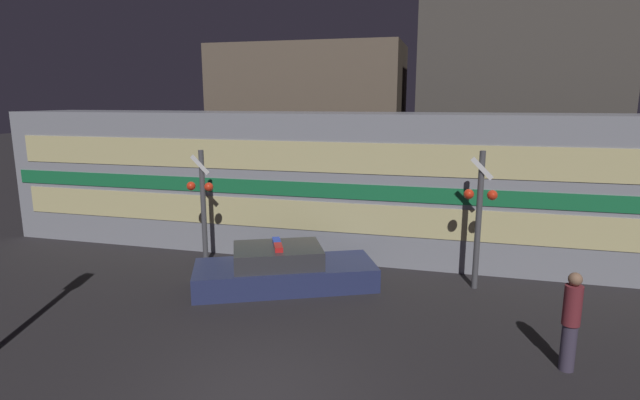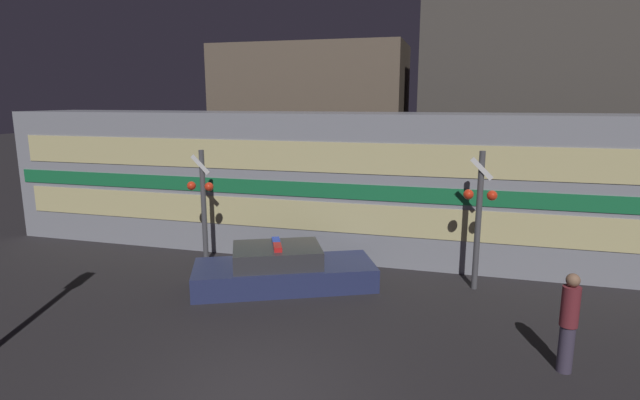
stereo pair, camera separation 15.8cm
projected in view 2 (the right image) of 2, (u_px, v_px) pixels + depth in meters
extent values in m
plane|color=#262326|center=(253.00, 396.00, 8.32)|extent=(120.00, 120.00, 0.00)
cube|color=gray|center=(349.00, 183.00, 15.99)|extent=(23.27, 2.92, 4.45)
cube|color=#19723F|center=(339.00, 191.00, 14.60)|extent=(22.81, 0.03, 0.45)
cube|color=beige|center=(338.00, 218.00, 14.76)|extent=(22.11, 0.02, 0.89)
cube|color=beige|center=(339.00, 158.00, 14.41)|extent=(22.11, 0.02, 0.89)
cube|color=navy|center=(284.00, 275.00, 13.16)|extent=(5.02, 3.59, 0.62)
cube|color=#333338|center=(277.00, 255.00, 13.02)|extent=(2.71, 2.38, 0.48)
cube|color=red|center=(278.00, 247.00, 12.70)|extent=(0.41, 0.58, 0.12)
cube|color=blue|center=(276.00, 241.00, 13.23)|extent=(0.41, 0.58, 0.12)
cylinder|color=#3F384C|center=(566.00, 349.00, 9.00)|extent=(0.27, 0.27, 0.89)
cylinder|color=maroon|center=(570.00, 306.00, 8.84)|extent=(0.31, 0.31, 0.74)
sphere|color=#8C664C|center=(573.00, 280.00, 8.74)|extent=(0.24, 0.24, 0.24)
cylinder|color=#4C4C51|center=(478.00, 222.00, 12.70)|extent=(0.15, 0.15, 3.61)
sphere|color=red|center=(468.00, 194.00, 12.49)|extent=(0.26, 0.26, 0.26)
sphere|color=red|center=(492.00, 195.00, 12.34)|extent=(0.26, 0.26, 0.26)
cube|color=white|center=(482.00, 169.00, 12.34)|extent=(0.58, 0.03, 0.58)
cylinder|color=#4C4C51|center=(204.00, 208.00, 14.62)|extent=(0.15, 0.15, 3.44)
sphere|color=red|center=(191.00, 186.00, 14.41)|extent=(0.26, 0.26, 0.26)
sphere|color=red|center=(209.00, 187.00, 14.26)|extent=(0.26, 0.26, 0.26)
cube|color=white|center=(200.00, 165.00, 14.27)|extent=(0.58, 0.03, 0.58)
cube|color=brown|center=(311.00, 124.00, 24.33)|extent=(8.96, 4.27, 7.38)
cube|color=#47423D|center=(516.00, 108.00, 21.41)|extent=(8.00, 4.93, 8.97)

